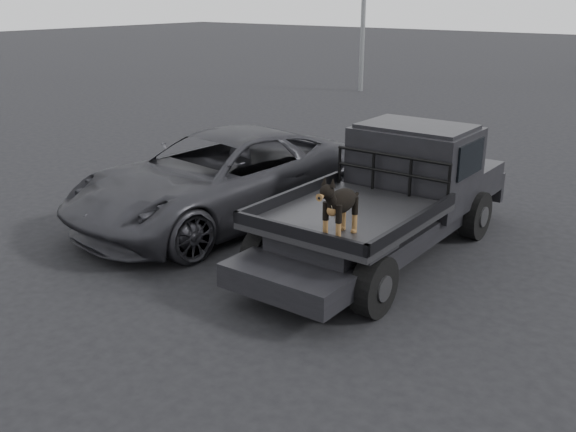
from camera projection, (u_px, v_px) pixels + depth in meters
The scene contains 6 objects.
ground at pixel (336, 304), 7.98m from camera, with size 120.00×120.00×0.00m, color black.
flatbed_ute at pixel (382, 226), 9.33m from camera, with size 2.00×5.40×0.92m, color black, non-canonical shape.
ute_cab at pixel (415, 153), 9.75m from camera, with size 1.72×1.30×0.88m, color black, non-canonical shape.
headache_rack at pixel (391, 174), 9.24m from camera, with size 1.80×0.08×0.55m, color black, non-canonical shape.
dog at pixel (341, 206), 7.55m from camera, with size 0.32×0.60×0.74m, color black, non-canonical shape.
parked_suv at pixel (220, 178), 10.71m from camera, with size 2.47×5.35×1.49m, color #2D2D32.
Camera 1 is at (3.80, -6.11, 3.66)m, focal length 40.00 mm.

